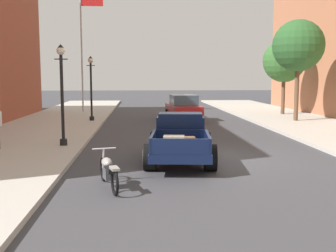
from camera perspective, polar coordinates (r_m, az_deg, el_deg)
The scene contains 9 objects.
ground_plane at distance 14.28m, azimuth 5.51°, elevation -4.42°, with size 140.00×140.00×0.00m, color #3D3D42.
hotrod_truck_navy at distance 13.77m, azimuth 1.71°, elevation -1.63°, with size 2.50×5.05×1.58m.
motorcycle_parked at distance 10.48m, azimuth -8.24°, elevation -6.14°, with size 0.79×2.06×0.93m.
car_background_red at distance 26.02m, azimuth 2.12°, elevation 2.40°, with size 2.10×4.41×1.65m.
street_lamp_near at distance 16.24m, azimuth -14.47°, elevation 5.23°, with size 0.50×0.32×3.85m.
street_lamp_far at distance 25.19m, azimuth -10.60°, elevation 5.83°, with size 0.50×0.32×3.85m.
flagpole at distance 32.22m, azimuth -11.49°, elevation 12.04°, with size 1.74×0.16×9.16m.
street_tree_second at distance 25.95m, azimuth 17.58°, elevation 10.51°, with size 3.05×3.05×5.98m.
street_tree_third at distance 30.24m, azimuth 15.78°, elevation 8.62°, with size 2.96×2.96×5.20m.
Camera 1 is at (-2.30, -13.82, 2.79)m, focal length 44.06 mm.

